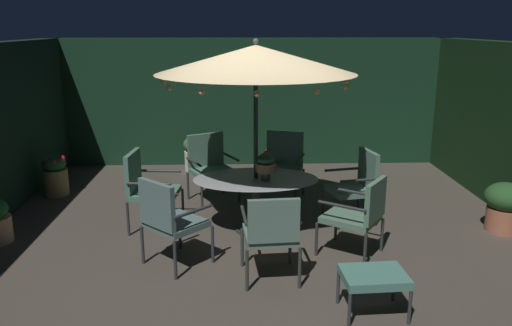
{
  "coord_description": "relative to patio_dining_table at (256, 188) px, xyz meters",
  "views": [
    {
      "loc": [
        -0.24,
        -6.03,
        2.62
      ],
      "look_at": [
        -0.03,
        0.2,
        0.94
      ],
      "focal_mm": 36.0,
      "sensor_mm": 36.0,
      "label": 1
    }
  ],
  "objects": [
    {
      "name": "patio_chair_southwest",
      "position": [
        1.17,
        -0.82,
        -0.04
      ],
      "size": [
        0.84,
        0.82,
        0.95
      ],
      "color": "#2B2D2B",
      "rests_on": "ground_plane"
    },
    {
      "name": "patio_chair_south",
      "position": [
        0.11,
        -1.42,
        -0.01
      ],
      "size": [
        0.62,
        0.64,
        0.97
      ],
      "color": "#2A322D",
      "rests_on": "ground_plane"
    },
    {
      "name": "potted_plant_left_near",
      "position": [
        -1.01,
        2.94,
        -0.24
      ],
      "size": [
        0.47,
        0.47,
        0.65
      ],
      "color": "beige",
      "rests_on": "ground_plane"
    },
    {
      "name": "patio_chair_east",
      "position": [
        -1.43,
        0.13,
        0.01
      ],
      "size": [
        0.68,
        0.68,
        1.03
      ],
      "color": "#2C2D30",
      "rests_on": "ground_plane"
    },
    {
      "name": "patio_chair_southeast",
      "position": [
        -0.99,
        -1.03,
        0.01
      ],
      "size": [
        0.82,
        0.82,
        1.02
      ],
      "color": "#292C35",
      "rests_on": "ground_plane"
    },
    {
      "name": "patio_chair_west",
      "position": [
        1.39,
        0.3,
        -0.03
      ],
      "size": [
        0.68,
        0.68,
        0.98
      ],
      "color": "#2A3132",
      "rests_on": "ground_plane"
    },
    {
      "name": "ottoman_footrest",
      "position": [
        1.02,
        -2.08,
        -0.21
      ],
      "size": [
        0.61,
        0.48,
        0.42
      ],
      "color": "#2C2F33",
      "rests_on": "ground_plane"
    },
    {
      "name": "potted_plant_left_far",
      "position": [
        3.25,
        -0.14,
        -0.23
      ],
      "size": [
        0.54,
        0.54,
        0.65
      ],
      "color": "#A55F44",
      "rests_on": "ground_plane"
    },
    {
      "name": "hedge_backdrop_rear",
      "position": [
        0.03,
        3.46,
        0.61
      ],
      "size": [
        7.61,
        0.3,
        2.39
      ],
      "primitive_type": "cube",
      "color": "black",
      "rests_on": "ground_plane"
    },
    {
      "name": "potted_plant_back_center",
      "position": [
        -3.12,
        1.54,
        -0.26
      ],
      "size": [
        0.39,
        0.39,
        0.65
      ],
      "color": "olive",
      "rests_on": "ground_plane"
    },
    {
      "name": "patio_chair_northeast",
      "position": [
        -0.66,
        1.26,
        -0.0
      ],
      "size": [
        0.83,
        0.79,
        1.01
      ],
      "color": "#2A302C",
      "rests_on": "ground_plane"
    },
    {
      "name": "patio_chair_north",
      "position": [
        0.46,
        1.36,
        -0.01
      ],
      "size": [
        0.8,
        0.78,
        1.01
      ],
      "color": "#2F2F2C",
      "rests_on": "ground_plane"
    },
    {
      "name": "ground_plane",
      "position": [
        0.03,
        -0.3,
        -0.59
      ],
      "size": [
        7.61,
        7.81,
        0.02
      ],
      "primitive_type": "cube",
      "color": "#494138"
    },
    {
      "name": "patio_dining_table",
      "position": [
        0.0,
        0.0,
        0.0
      ],
      "size": [
        1.62,
        1.1,
        0.72
      ],
      "color": "#282F2E",
      "rests_on": "ground_plane"
    },
    {
      "name": "patio_umbrella",
      "position": [
        0.0,
        0.0,
        1.63
      ],
      "size": [
        2.47,
        2.47,
        2.46
      ],
      "color": "#2C322F",
      "rests_on": "ground_plane"
    },
    {
      "name": "centerpiece_planter",
      "position": [
        0.12,
        -0.12,
        0.35
      ],
      "size": [
        0.26,
        0.26,
        0.37
      ],
      "color": "#826447",
      "rests_on": "patio_dining_table"
    },
    {
      "name": "potted_plant_back_right",
      "position": [
        0.49,
        3.03,
        -0.3
      ],
      "size": [
        0.39,
        0.39,
        0.57
      ],
      "color": "#7F6145",
      "rests_on": "ground_plane"
    }
  ]
}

